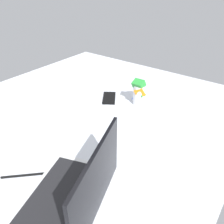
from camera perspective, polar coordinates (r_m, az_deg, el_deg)
bed_mattress at (r=114.83cm, az=-10.64°, el=-6.85°), size 180.00×140.00×18.00cm
laptop at (r=74.14cm, az=-9.47°, el=-19.15°), size 38.62×32.33×23.00cm
snack_cup at (r=123.03cm, az=7.15°, el=4.62°), size 9.62×9.67×15.19cm
cell_phone at (r=129.37cm, az=-0.53°, el=3.46°), size 15.40×13.49×0.80cm
charger_cable at (r=88.76cm, az=-20.49°, el=-14.43°), size 12.30×12.59×0.60cm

